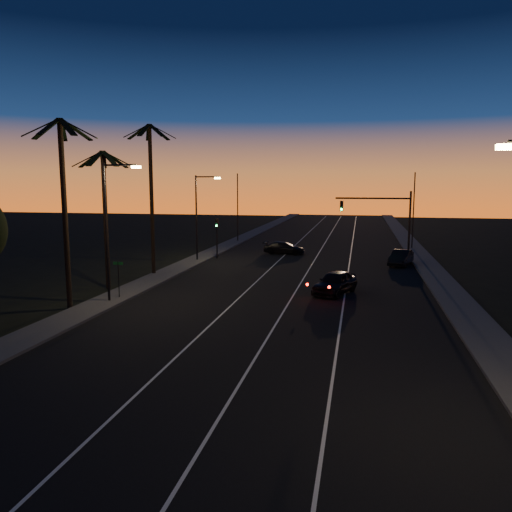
% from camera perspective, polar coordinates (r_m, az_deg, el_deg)
% --- Properties ---
extents(road, '(20.00, 170.00, 0.01)m').
position_cam_1_polar(road, '(40.20, 4.61, -2.78)').
color(road, black).
rests_on(road, ground).
extents(sidewalk_left, '(2.40, 170.00, 0.16)m').
position_cam_1_polar(sidewalk_left, '(43.01, -10.37, -2.06)').
color(sidewalk_left, '#3C3D3A').
rests_on(sidewalk_left, ground).
extents(sidewalk_right, '(2.40, 170.00, 0.16)m').
position_cam_1_polar(sidewalk_right, '(40.39, 20.60, -3.14)').
color(sidewalk_right, '#3C3D3A').
rests_on(sidewalk_right, ground).
extents(lane_stripe_left, '(0.12, 160.00, 0.01)m').
position_cam_1_polar(lane_stripe_left, '(40.67, 0.41, -2.61)').
color(lane_stripe_left, silver).
rests_on(lane_stripe_left, road).
extents(lane_stripe_mid, '(0.12, 160.00, 0.01)m').
position_cam_1_polar(lane_stripe_mid, '(40.14, 5.32, -2.79)').
color(lane_stripe_mid, silver).
rests_on(lane_stripe_mid, road).
extents(lane_stripe_right, '(0.12, 160.00, 0.01)m').
position_cam_1_polar(lane_stripe_right, '(39.91, 10.32, -2.96)').
color(lane_stripe_right, silver).
rests_on(lane_stripe_right, road).
extents(palm_near, '(4.25, 4.16, 11.53)m').
position_cam_1_polar(palm_near, '(32.30, -21.12, 6.61)').
color(palm_near, black).
rests_on(palm_near, ground).
extents(palm_mid, '(4.25, 4.16, 10.03)m').
position_cam_1_polar(palm_mid, '(37.79, -16.89, 5.73)').
color(palm_mid, black).
rests_on(palm_mid, ground).
extents(palm_far, '(4.25, 4.16, 12.53)m').
position_cam_1_polar(palm_far, '(42.72, -11.89, 7.99)').
color(palm_far, black).
rests_on(palm_far, ground).
extents(streetlight_left_near, '(2.55, 0.26, 9.00)m').
position_cam_1_polar(streetlight_left_near, '(33.14, -16.32, 3.82)').
color(streetlight_left_near, black).
rests_on(streetlight_left_near, ground).
extents(streetlight_left_far, '(2.55, 0.26, 8.50)m').
position_cam_1_polar(streetlight_left_far, '(49.73, -6.49, 5.19)').
color(streetlight_left_far, black).
rests_on(streetlight_left_far, ground).
extents(street_sign, '(0.70, 0.06, 2.60)m').
position_cam_1_polar(street_sign, '(34.52, -15.44, -2.11)').
color(street_sign, black).
rests_on(street_sign, ground).
extents(signal_mast, '(7.10, 0.41, 7.00)m').
position_cam_1_polar(signal_mast, '(49.28, 14.44, 4.63)').
color(signal_mast, black).
rests_on(signal_mast, ground).
extents(signal_post, '(0.28, 0.37, 4.20)m').
position_cam_1_polar(signal_post, '(51.42, -4.51, 2.89)').
color(signal_post, black).
rests_on(signal_post, ground).
extents(far_pole_left, '(0.14, 0.14, 9.00)m').
position_cam_1_polar(far_pole_left, '(66.17, -2.12, 5.51)').
color(far_pole_left, black).
rests_on(far_pole_left, ground).
extents(far_pole_right, '(0.14, 0.14, 9.00)m').
position_cam_1_polar(far_pole_right, '(61.54, 17.55, 4.93)').
color(far_pole_right, black).
rests_on(far_pole_right, ground).
extents(lead_car, '(3.52, 5.48, 1.59)m').
position_cam_1_polar(lead_car, '(35.56, 9.02, -3.01)').
color(lead_car, black).
rests_on(lead_car, road).
extents(right_car, '(2.72, 4.66, 1.45)m').
position_cam_1_polar(right_car, '(49.20, 16.24, -0.18)').
color(right_car, black).
rests_on(right_car, road).
extents(cross_car, '(4.71, 2.25, 1.32)m').
position_cam_1_polar(cross_car, '(54.97, 3.24, 0.93)').
color(cross_car, black).
rests_on(cross_car, road).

